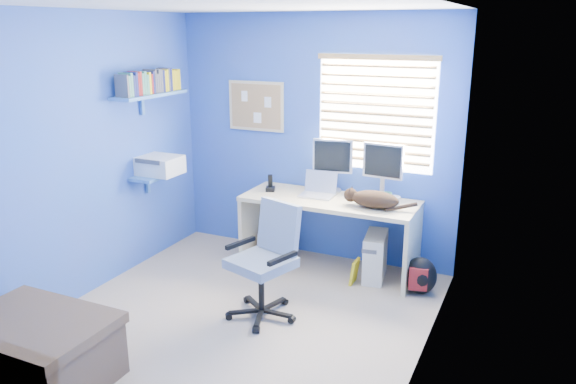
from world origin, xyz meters
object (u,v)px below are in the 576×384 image
at_px(laptop, 317,185).
at_px(tower_pc, 375,256).
at_px(office_chair, 265,275).
at_px(cat, 375,199).
at_px(desk, 329,234).

bearing_deg(laptop, tower_pc, -6.94).
distance_m(laptop, office_chair, 1.23).
bearing_deg(cat, desk, 170.44).
bearing_deg(cat, tower_pc, 86.81).
bearing_deg(tower_pc, office_chair, -129.32).
bearing_deg(desk, cat, -10.60).
bearing_deg(tower_pc, desk, 169.72).
relative_size(laptop, tower_pc, 0.73).
bearing_deg(laptop, office_chair, -93.05).
xyz_separation_m(laptop, cat, (0.63, -0.12, -0.03)).
bearing_deg(cat, laptop, 169.83).
height_order(laptop, office_chair, same).
distance_m(laptop, cat, 0.64).
xyz_separation_m(desk, cat, (0.48, -0.09, 0.45)).
relative_size(desk, office_chair, 1.78).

